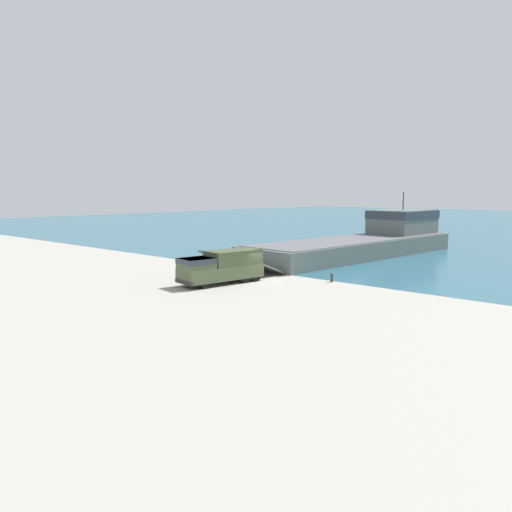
{
  "coord_description": "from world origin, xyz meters",
  "views": [
    {
      "loc": [
        28.17,
        -32.19,
        7.75
      ],
      "look_at": [
        -1.9,
        1.75,
        1.84
      ],
      "focal_mm": 35.0,
      "sensor_mm": 36.0,
      "label": 1
    }
  ],
  "objects": [
    {
      "name": "mooring_bollard",
      "position": [
        5.09,
        3.67,
        0.43
      ],
      "size": [
        0.26,
        0.26,
        0.78
      ],
      "color": "#333338",
      "rests_on": "ground_plane"
    },
    {
      "name": "military_truck",
      "position": [
        -1.52,
        -3.1,
        1.46
      ],
      "size": [
        3.65,
        7.72,
        2.76
      ],
      "rotation": [
        0.0,
        0.0,
        -1.73
      ],
      "color": "#475638",
      "rests_on": "ground_plane"
    },
    {
      "name": "landing_craft",
      "position": [
        -2.04,
        22.79,
        1.85
      ],
      "size": [
        10.89,
        36.89,
        7.66
      ],
      "rotation": [
        0.0,
        0.0,
        -0.08
      ],
      "color": "#56605B",
      "rests_on": "ground_plane"
    },
    {
      "name": "ground_plane",
      "position": [
        0.0,
        0.0,
        0.0
      ],
      "size": [
        240.0,
        240.0,
        0.0
      ],
      "primitive_type": "plane",
      "color": "#9E998E"
    },
    {
      "name": "moored_boat_a",
      "position": [
        -15.49,
        58.62,
        0.58
      ],
      "size": [
        8.56,
        6.56,
        1.74
      ],
      "rotation": [
        0.0,
        0.0,
        4.19
      ],
      "color": "#2D7060",
      "rests_on": "ground_plane"
    },
    {
      "name": "soldier_on_ramp",
      "position": [
        -4.86,
        -1.34,
        1.0
      ],
      "size": [
        0.5,
        0.44,
        1.74
      ],
      "rotation": [
        0.0,
        0.0,
        5.3
      ],
      "color": "#4C4738",
      "rests_on": "ground_plane"
    }
  ]
}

